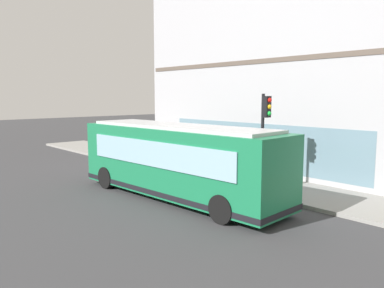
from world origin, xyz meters
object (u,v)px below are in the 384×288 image
(traffic_light_near_corner, at_px, (265,124))
(newspaper_vending_box, at_px, (173,159))
(pedestrian_by_light_pole, at_px, (235,162))
(city_bus_nearside, at_px, (177,161))
(fire_hydrant, at_px, (275,173))
(pedestrian_walking_along_curb, at_px, (198,155))

(traffic_light_near_corner, height_order, newspaper_vending_box, traffic_light_near_corner)
(newspaper_vending_box, bearing_deg, pedestrian_by_light_pole, -96.80)
(city_bus_nearside, xyz_separation_m, pedestrian_by_light_pole, (3.14, -0.42, -0.35))
(traffic_light_near_corner, distance_m, fire_hydrant, 3.37)
(city_bus_nearside, distance_m, fire_hydrant, 5.43)
(fire_hydrant, xyz_separation_m, newspaper_vending_box, (-1.42, 6.09, 0.09))
(traffic_light_near_corner, bearing_deg, city_bus_nearside, 147.38)
(fire_hydrant, bearing_deg, pedestrian_walking_along_curb, 109.36)
(traffic_light_near_corner, distance_m, pedestrian_by_light_pole, 2.46)
(pedestrian_walking_along_curb, distance_m, newspaper_vending_box, 2.19)
(newspaper_vending_box, bearing_deg, traffic_light_near_corner, -95.01)
(traffic_light_near_corner, bearing_deg, pedestrian_by_light_pole, 90.98)
(city_bus_nearside, relative_size, pedestrian_walking_along_curb, 6.07)
(city_bus_nearside, height_order, newspaper_vending_box, city_bus_nearside)
(pedestrian_walking_along_curb, distance_m, pedestrian_by_light_pole, 3.28)
(city_bus_nearside, xyz_separation_m, pedestrian_walking_along_curb, (3.80, 2.79, -0.44))
(fire_hydrant, height_order, newspaper_vending_box, newspaper_vending_box)
(traffic_light_near_corner, height_order, fire_hydrant, traffic_light_near_corner)
(pedestrian_by_light_pole, relative_size, newspaper_vending_box, 2.01)
(pedestrian_by_light_pole, bearing_deg, traffic_light_near_corner, -89.02)
(pedestrian_by_light_pole, xyz_separation_m, newspaper_vending_box, (0.64, 5.34, -0.60))
(city_bus_nearside, distance_m, newspaper_vending_box, 6.27)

